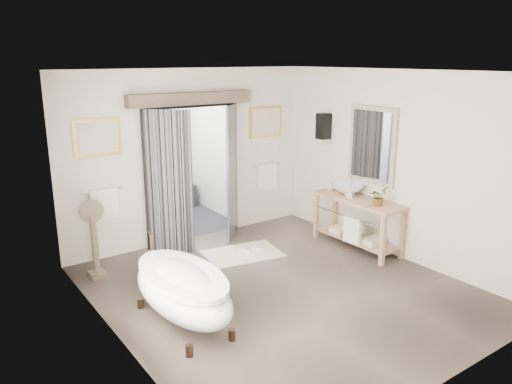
# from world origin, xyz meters

# --- Properties ---
(ground_plane) EXTENTS (5.00, 5.00, 0.00)m
(ground_plane) POSITION_xyz_m (0.00, 0.00, 0.00)
(ground_plane) COLOR #675A4E
(room_shell) EXTENTS (4.52, 5.02, 2.91)m
(room_shell) POSITION_xyz_m (-0.04, -0.11, 1.86)
(room_shell) COLOR beige
(room_shell) RESTS_ON ground_plane
(shower_room) EXTENTS (2.22, 2.01, 2.51)m
(shower_room) POSITION_xyz_m (0.00, 3.99, 0.91)
(shower_room) COLOR black
(shower_room) RESTS_ON ground_plane
(back_wall_dressing) EXTENTS (3.82, 0.71, 2.52)m
(back_wall_dressing) POSITION_xyz_m (0.00, 2.32, 1.56)
(back_wall_dressing) COLOR black
(back_wall_dressing) RESTS_ON ground_plane
(clawfoot_tub) EXTENTS (0.82, 1.83, 0.89)m
(clawfoot_tub) POSITION_xyz_m (-1.50, -0.02, 0.44)
(clawfoot_tub) COLOR #352217
(clawfoot_tub) RESTS_ON ground_plane
(vanity) EXTENTS (0.57, 1.60, 0.85)m
(vanity) POSITION_xyz_m (1.95, 0.49, 0.51)
(vanity) COLOR tan
(vanity) RESTS_ON ground_plane
(pedestal_mirror) EXTENTS (0.34, 0.22, 1.16)m
(pedestal_mirror) POSITION_xyz_m (-1.91, 1.87, 0.50)
(pedestal_mirror) COLOR brown
(pedestal_mirror) RESTS_ON ground_plane
(rug) EXTENTS (1.32, 1.00, 0.01)m
(rug) POSITION_xyz_m (0.28, 1.37, 0.01)
(rug) COLOR beige
(rug) RESTS_ON ground_plane
(slippers) EXTENTS (0.34, 0.25, 0.05)m
(slippers) POSITION_xyz_m (0.41, 1.31, 0.04)
(slippers) COLOR white
(slippers) RESTS_ON rug
(basin) EXTENTS (0.66, 0.66, 0.18)m
(basin) POSITION_xyz_m (1.98, 0.76, 0.94)
(basin) COLOR white
(basin) RESTS_ON vanity
(plant) EXTENTS (0.31, 0.28, 0.30)m
(plant) POSITION_xyz_m (1.93, 0.06, 1.00)
(plant) COLOR gray
(plant) RESTS_ON vanity
(soap_bottle_a) EXTENTS (0.11, 0.11, 0.20)m
(soap_bottle_a) POSITION_xyz_m (1.91, 0.62, 0.95)
(soap_bottle_a) COLOR gray
(soap_bottle_a) RESTS_ON vanity
(soap_bottle_b) EXTENTS (0.13, 0.13, 0.15)m
(soap_bottle_b) POSITION_xyz_m (1.94, 1.12, 0.93)
(soap_bottle_b) COLOR gray
(soap_bottle_b) RESTS_ON vanity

